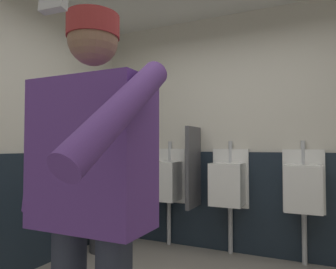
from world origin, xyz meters
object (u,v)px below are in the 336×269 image
Objects in this scene: person at (90,191)px; trash_bin at (105,219)px; urinal_right at (303,187)px; urinal_middle at (228,183)px; urinal_left at (166,180)px.

person is 2.40× the size of trash_bin.
urinal_right reaches higher than trash_bin.
urinal_middle is at bearing 17.78° from trash_bin.
urinal_middle is 0.73× the size of person.
urinal_middle is (0.75, 0.00, 0.00)m from urinal_left.
trash_bin is at bearing -162.22° from urinal_middle.
trash_bin is at bearing -168.44° from urinal_right.
urinal_left is 0.75m from urinal_middle.
urinal_middle reaches higher than trash_bin.
urinal_left is at bearing 108.47° from person.
urinal_right is 0.73× the size of person.
urinal_left is 0.83m from trash_bin.
urinal_left is 1.50m from urinal_right.
urinal_right is at bearing 0.00° from urinal_middle.
person reaches higher than urinal_left.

